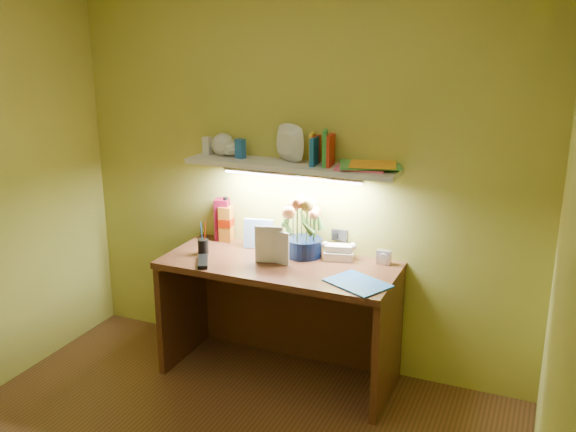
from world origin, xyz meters
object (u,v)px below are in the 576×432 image
object	(u,v)px
flower_bouquet	(304,226)
desk_clock	(384,257)
desk	(279,320)
telephone	(339,250)
whisky_bottle	(226,219)

from	to	relation	value
flower_bouquet	desk_clock	distance (m)	0.51
desk	flower_bouquet	world-z (taller)	flower_bouquet
telephone	desk_clock	world-z (taller)	telephone
desk	telephone	xyz separation A→B (m)	(0.31, 0.20, 0.43)
desk	whisky_bottle	xyz separation A→B (m)	(-0.48, 0.24, 0.52)
desk	telephone	size ratio (longest dim) A/B	8.02
desk	whisky_bottle	world-z (taller)	whisky_bottle
whisky_bottle	flower_bouquet	bearing A→B (deg)	-6.70
telephone	whisky_bottle	xyz separation A→B (m)	(-0.78, 0.03, 0.10)
flower_bouquet	whisky_bottle	bearing A→B (deg)	173.30
desk_clock	whisky_bottle	distance (m)	1.06
desk_clock	flower_bouquet	bearing A→B (deg)	-173.56
desk	desk_clock	size ratio (longest dim) A/B	16.70
flower_bouquet	telephone	bearing A→B (deg)	9.08
desk	desk_clock	xyz separation A→B (m)	(0.58, 0.23, 0.42)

